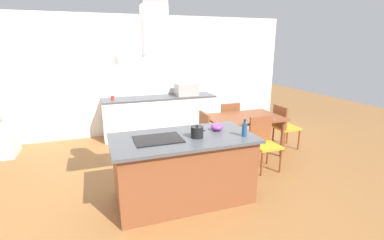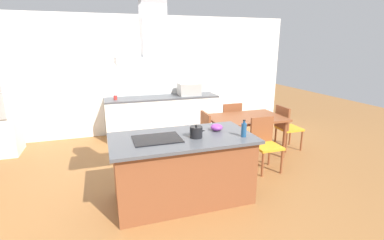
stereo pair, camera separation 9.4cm
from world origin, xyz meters
name	(u,v)px [view 1 (the left image)]	position (x,y,z in m)	size (l,w,h in m)	color
ground	(159,158)	(0.00, 1.50, 0.00)	(16.00, 16.00, 0.00)	#936033
wall_back	(140,76)	(0.00, 3.25, 1.35)	(7.20, 0.10, 2.70)	white
kitchen_island	(184,168)	(0.00, 0.00, 0.45)	(1.87, 0.98, 0.90)	brown
cooktop	(158,139)	(-0.34, 0.00, 0.91)	(0.60, 0.44, 0.01)	black
tea_kettle	(197,132)	(0.16, -0.08, 0.97)	(0.22, 0.16, 0.17)	black
olive_oil_bottle	(244,129)	(0.76, -0.25, 1.00)	(0.07, 0.07, 0.23)	navy
mixing_bowl	(217,127)	(0.53, 0.11, 0.95)	(0.17, 0.17, 0.09)	purple
back_counter	(160,116)	(0.36, 2.88, 0.45)	(2.58, 0.62, 0.90)	white
countertop_microwave	(187,89)	(1.01, 2.88, 1.04)	(0.50, 0.38, 0.28)	#B2AFAA
coffee_mug_red	(113,98)	(-0.68, 2.86, 0.95)	(0.08, 0.08, 0.09)	red
dining_table	(244,121)	(1.58, 1.16, 0.67)	(1.40, 0.90, 0.75)	brown
chair_at_right_end	(284,124)	(2.49, 1.16, 0.51)	(0.42, 0.42, 0.89)	gold
chair_facing_back_wall	(228,120)	(1.58, 1.82, 0.51)	(0.42, 0.42, 0.89)	gold
chair_facing_island	(263,140)	(1.58, 0.49, 0.51)	(0.42, 0.42, 0.89)	gold
chair_at_left_end	(199,134)	(0.66, 1.16, 0.51)	(0.42, 0.42, 0.89)	gold
range_hood	(155,41)	(-0.34, 0.00, 2.10)	(0.90, 0.55, 0.78)	#ADADB2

